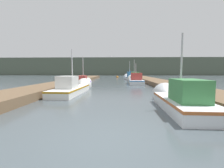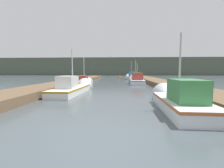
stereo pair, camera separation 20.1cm
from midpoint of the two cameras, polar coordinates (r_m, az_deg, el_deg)
ground_plane at (r=3.96m, az=-3.49°, el=-20.75°), size 200.00×200.00×0.00m
dock_left at (r=20.54m, az=-14.54°, el=0.72°), size 2.89×40.00×0.50m
dock_right at (r=20.32m, az=18.07°, el=0.59°), size 2.89×40.00×0.50m
distant_shore_ridge at (r=67.30m, az=2.53°, el=6.53°), size 120.00×16.00×7.08m
fishing_boat_0 at (r=7.48m, az=24.35°, el=-5.37°), size 1.73×4.91×3.83m
fishing_boat_1 at (r=12.56m, az=-13.55°, el=-1.27°), size 1.86×6.46×3.89m
fishing_boat_2 at (r=17.65m, az=-10.06°, el=0.54°), size 1.50×5.10×3.72m
fishing_boat_3 at (r=21.43m, az=9.67°, el=1.46°), size 2.14×6.40×3.35m
fishing_boat_4 at (r=25.87m, az=9.07°, el=2.12°), size 1.86×5.31×4.08m
fishing_boat_5 at (r=31.28m, az=7.36°, el=2.63°), size 2.21×5.57×4.23m
mooring_piling_0 at (r=11.47m, az=22.44°, el=-1.25°), size 0.29×0.29×1.09m
mooring_piling_1 at (r=21.98m, az=-10.13°, el=2.09°), size 0.23×0.23×1.26m
channel_buoy at (r=39.10m, az=2.85°, el=2.71°), size 0.60×0.60×1.10m
seagull_lead at (r=21.33m, az=0.54°, el=10.46°), size 0.55×0.34×0.12m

